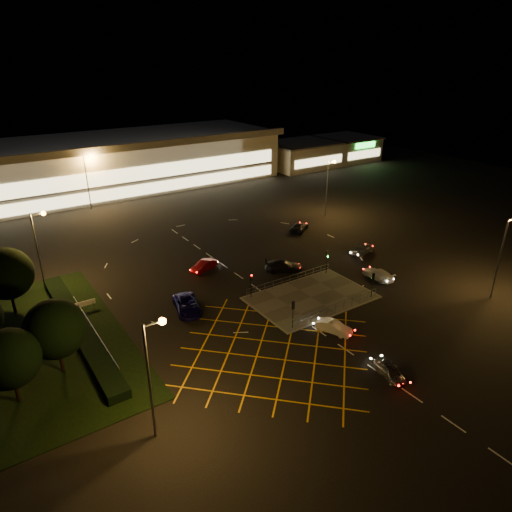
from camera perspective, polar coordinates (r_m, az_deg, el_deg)
ground at (r=55.58m, az=3.98°, el=-4.98°), size 180.00×180.00×0.00m
pedestrian_island at (r=55.35m, az=6.90°, el=-5.17°), size 14.00×9.00×0.12m
grass_verge at (r=51.61m, az=-26.57°, el=-10.15°), size 18.00×30.00×0.08m
hedge at (r=51.85m, az=-21.23°, el=-8.37°), size 2.00×26.00×1.00m
supermarket at (r=106.77m, az=-17.11°, el=11.18°), size 72.00×26.50×10.50m
retail_unit_a at (r=121.95m, az=5.68°, el=12.54°), size 18.80×14.80×6.35m
retail_unit_b at (r=132.55m, az=11.19°, el=13.12°), size 14.80×14.80×6.35m
streetlight_sw at (r=34.14m, az=-12.71°, el=-13.00°), size 1.78×0.56×10.03m
streetlight_se at (r=59.75m, az=28.62°, el=1.07°), size 1.78×0.56×10.03m
streetlight_nw at (r=60.03m, az=-25.42°, el=1.79°), size 1.78×0.56×10.03m
streetlight_ne at (r=82.41m, az=9.13°, el=9.33°), size 1.78×0.56×10.03m
streetlight_far_left at (r=90.88m, az=-20.19°, el=9.53°), size 1.78×0.56×10.03m
streetlight_far_right at (r=108.97m, az=0.59°, el=13.11°), size 1.78×0.56×10.03m
signal_sw at (r=48.17m, az=4.65°, el=-6.63°), size 0.28×0.30×3.15m
signal_se at (r=55.66m, az=14.40°, el=-2.94°), size 0.28×0.30×3.15m
signal_nw at (r=53.83m, az=-0.63°, el=-3.08°), size 0.28×0.30×3.15m
signal_ne at (r=60.62m, az=8.88°, el=-0.18°), size 0.28×0.30×3.15m
tree_a at (r=42.49m, az=-28.53°, el=-11.24°), size 5.04×5.04×6.86m
tree_c at (r=56.54m, az=-28.77°, el=-1.95°), size 5.76×5.76×7.84m
tree_e at (r=44.26m, az=-23.85°, el=-8.35°), size 5.40×5.40×7.35m
car_near_silver at (r=44.12m, az=16.37°, el=-13.57°), size 2.23×3.84×1.23m
car_queue_white at (r=48.98m, az=9.71°, el=-8.75°), size 2.62×4.04×1.26m
car_left_blue at (r=52.52m, az=-8.60°, el=-6.08°), size 3.81×6.02×1.55m
car_far_dkgrey at (r=61.41m, az=3.49°, el=-1.27°), size 5.45×4.47×1.49m
car_right_silver at (r=68.54m, az=13.09°, el=0.87°), size 4.64×2.75×1.48m
car_circ_red at (r=61.94m, az=-6.52°, el=-1.22°), size 4.37×2.79×1.36m
car_east_grey at (r=76.02m, az=5.41°, el=3.62°), size 5.09×4.34×1.30m
car_approach_white at (r=61.41m, az=15.02°, el=-2.18°), size 2.01×4.59×1.31m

